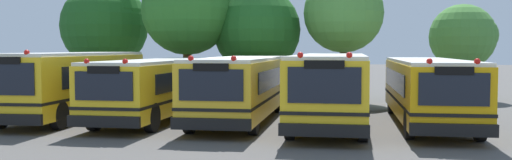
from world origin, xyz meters
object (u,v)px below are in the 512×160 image
at_px(school_bus_0, 74,82).
at_px(school_bus_1, 158,86).
at_px(tree_4, 465,37).
at_px(school_bus_3, 331,85).
at_px(tree_2, 257,28).
at_px(school_bus_2, 241,86).
at_px(tree_1, 187,9).
at_px(school_bus_4, 428,88).
at_px(tree_3, 345,13).
at_px(tree_0, 107,24).

distance_m(school_bus_0, school_bus_1, 3.61).
bearing_deg(school_bus_1, school_bus_0, 0.38).
relative_size(school_bus_1, tree_4, 1.90).
relative_size(school_bus_3, tree_2, 1.86).
xyz_separation_m(school_bus_1, school_bus_2, (3.40, -0.03, 0.05)).
bearing_deg(tree_1, school_bus_3, -45.40).
xyz_separation_m(school_bus_4, tree_1, (-11.36, 7.82, 3.58)).
distance_m(school_bus_2, school_bus_4, 7.06).
xyz_separation_m(school_bus_1, school_bus_4, (10.46, -0.04, 0.02)).
height_order(school_bus_3, tree_2, tree_2).
height_order(school_bus_1, tree_1, tree_1).
distance_m(tree_3, tree_4, 7.04).
distance_m(school_bus_2, tree_2, 9.28).
bearing_deg(school_bus_2, school_bus_1, 0.37).
xyz_separation_m(tree_1, tree_4, (14.98, 2.85, -1.44)).
bearing_deg(school_bus_3, tree_4, -122.25).
distance_m(school_bus_1, school_bus_2, 3.40).
xyz_separation_m(school_bus_0, tree_2, (6.36, 8.79, 2.49)).
relative_size(school_bus_0, school_bus_3, 0.86).
xyz_separation_m(school_bus_1, tree_1, (-0.90, 7.78, 3.60)).
distance_m(school_bus_2, tree_0, 14.08).
relative_size(school_bus_0, school_bus_1, 1.00).
bearing_deg(tree_3, school_bus_2, -115.75).
relative_size(tree_0, tree_4, 1.27).
height_order(school_bus_4, tree_0, tree_0).
distance_m(school_bus_3, tree_1, 11.64).
height_order(school_bus_2, tree_3, tree_3).
xyz_separation_m(school_bus_3, tree_3, (0.60, 8.58, 3.25)).
bearing_deg(school_bus_1, tree_4, -141.33).
distance_m(school_bus_0, tree_2, 11.13).
bearing_deg(school_bus_0, school_bus_2, 178.47).
bearing_deg(tree_3, school_bus_3, -93.97).
xyz_separation_m(school_bus_0, school_bus_1, (3.60, -0.08, -0.14)).
distance_m(school_bus_2, tree_3, 9.99).
bearing_deg(school_bus_2, school_bus_4, -179.18).
xyz_separation_m(school_bus_1, tree_2, (2.75, 8.87, 2.63)).
bearing_deg(tree_4, school_bus_2, -135.05).
distance_m(tree_2, tree_3, 4.82).
bearing_deg(tree_4, tree_1, -169.22).
height_order(school_bus_2, tree_2, tree_2).
xyz_separation_m(tree_1, tree_2, (3.65, 1.08, -0.98)).
relative_size(school_bus_0, tree_0, 1.49).
relative_size(school_bus_0, school_bus_4, 0.95).
bearing_deg(school_bus_2, tree_4, -134.16).
height_order(school_bus_4, tree_3, tree_3).
xyz_separation_m(tree_0, tree_4, (20.37, 0.87, -0.81)).
bearing_deg(school_bus_3, tree_0, -35.38).
distance_m(school_bus_3, tree_0, 16.73).
bearing_deg(tree_3, tree_2, 175.09).
bearing_deg(tree_0, tree_4, 2.45).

